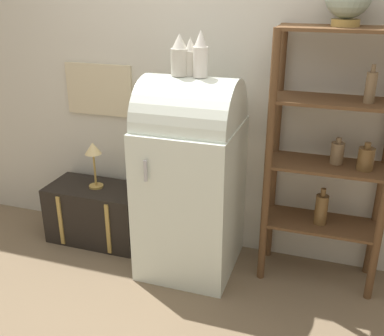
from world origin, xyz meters
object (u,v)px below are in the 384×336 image
object	(u,v)px
desk_lamp	(93,153)
vase_center	(190,58)
vase_right	(201,55)
refrigerator	(191,174)
suitcase_trunk	(97,213)
vase_left	(180,56)

from	to	relation	value
desk_lamp	vase_center	bearing A→B (deg)	-6.07
vase_center	vase_right	size ratio (longest dim) A/B	0.83
refrigerator	vase_right	world-z (taller)	vase_right
suitcase_trunk	vase_center	distance (m)	1.51
vase_right	refrigerator	bearing A→B (deg)	170.33
suitcase_trunk	vase_right	distance (m)	1.57
vase_left	vase_center	distance (m)	0.07
refrigerator	vase_left	size ratio (longest dim) A/B	5.41
vase_left	suitcase_trunk	bearing A→B (deg)	172.46
refrigerator	vase_center	xyz separation A→B (m)	(-0.01, 0.01, 0.78)
suitcase_trunk	desk_lamp	world-z (taller)	desk_lamp
vase_center	desk_lamp	distance (m)	1.11
vase_left	refrigerator	bearing A→B (deg)	2.35
refrigerator	vase_center	world-z (taller)	vase_center
vase_left	desk_lamp	size ratio (longest dim) A/B	0.70
vase_center	vase_right	distance (m)	0.08
vase_right	vase_center	bearing A→B (deg)	161.23
refrigerator	suitcase_trunk	size ratio (longest dim) A/B	1.85
vase_right	desk_lamp	distance (m)	1.18
suitcase_trunk	vase_left	world-z (taller)	vase_left
vase_center	desk_lamp	xyz separation A→B (m)	(-0.80, 0.09, -0.76)
vase_left	vase_center	xyz separation A→B (m)	(0.06, 0.02, -0.01)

